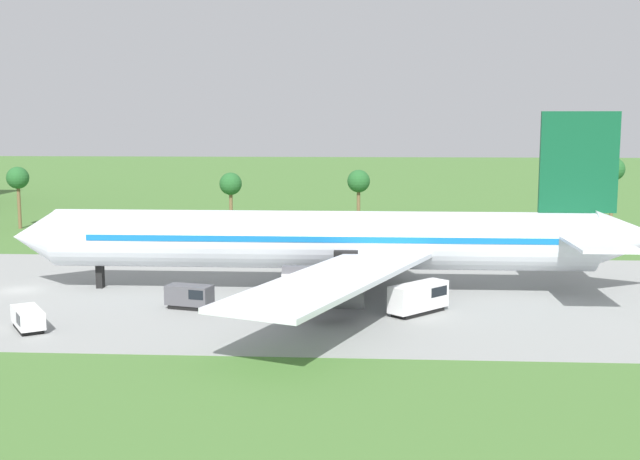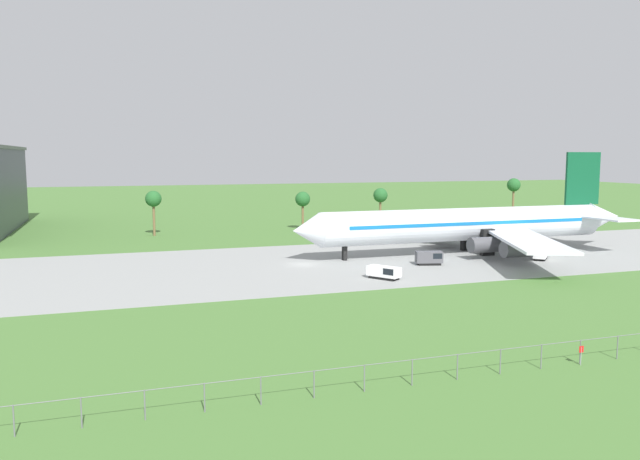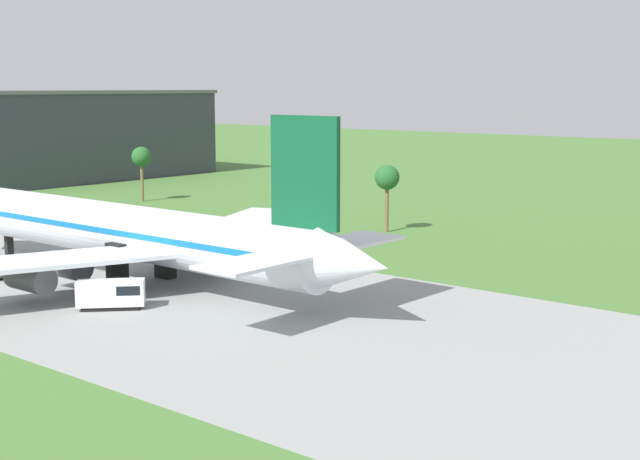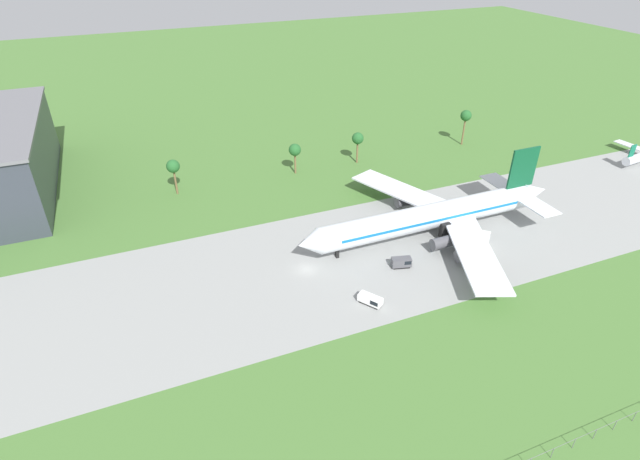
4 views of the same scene
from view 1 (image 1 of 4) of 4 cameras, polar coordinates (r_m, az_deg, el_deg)
The scene contains 7 objects.
ground_plane at distance 89.74m, azimuth -20.53°, elevation -4.04°, with size 600.00×600.00×0.00m, color #477233.
taxiway_strip at distance 89.74m, azimuth -20.53°, elevation -4.03°, with size 320.00×44.00×0.02m.
jet_airliner at distance 82.82m, azimuth 1.20°, elevation -0.74°, with size 67.86×60.46×18.55m.
baggage_tug at distance 74.49m, azimuth 7.10°, elevation -4.77°, with size 5.86×5.96×2.84m.
fuel_truck at distance 72.51m, azimuth -20.03°, elevation -5.95°, with size 4.37×5.15×1.85m.
catering_van at distance 76.80m, azimuth -9.17°, elevation -4.66°, with size 4.67×3.03×2.24m.
palm_tree_row at distance 127.64m, azimuth -1.27°, elevation 3.62°, with size 98.45×3.60×11.87m.
Camera 1 is at (36.31, -80.12, 17.76)m, focal length 45.00 mm.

